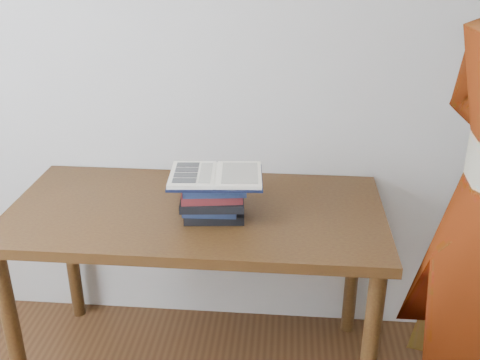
# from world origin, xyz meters

# --- Properties ---
(desk) EXTENTS (1.43, 0.72, 0.77)m
(desk) POSITION_xyz_m (0.12, 1.38, 0.67)
(desk) COLOR #452D11
(desk) RESTS_ON ground
(book_stack) EXTENTS (0.25, 0.20, 0.15)m
(book_stack) POSITION_xyz_m (0.20, 1.31, 0.85)
(book_stack) COLOR black
(book_stack) RESTS_ON desk
(open_book) EXTENTS (0.35, 0.26, 0.03)m
(open_book) POSITION_xyz_m (0.21, 1.32, 0.93)
(open_book) COLOR black
(open_book) RESTS_ON book_stack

